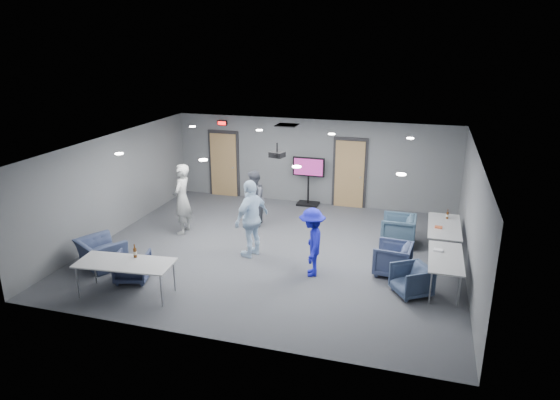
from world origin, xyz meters
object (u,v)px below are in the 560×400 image
(person_b, at_px, (254,199))
(table_front_left, at_px, (125,264))
(person_c, at_px, (252,218))
(chair_right_a, at_px, (398,230))
(person_d, at_px, (312,242))
(chair_front_a, at_px, (133,266))
(table_right_a, at_px, (444,227))
(projector, at_px, (277,154))
(table_right_b, at_px, (446,259))
(bottle_front, at_px, (135,253))
(person_a, at_px, (182,199))
(chair_right_b, at_px, (393,259))
(chair_right_c, at_px, (411,280))
(bottle_right, at_px, (447,215))
(chair_front_b, at_px, (101,253))
(tv_stand, at_px, (308,178))

(person_b, relative_size, table_front_left, 0.79)
(person_c, bearing_deg, chair_right_a, 137.80)
(person_d, distance_m, chair_front_a, 3.97)
(person_b, xyz_separation_m, table_right_a, (5.09, -0.44, -0.12))
(person_d, relative_size, projector, 4.05)
(table_right_b, xyz_separation_m, bottle_front, (-6.22, -1.86, 0.16))
(person_a, height_order, person_b, person_a)
(person_a, height_order, bottle_front, person_a)
(person_c, bearing_deg, chair_front_a, -25.06)
(chair_right_b, xyz_separation_m, chair_right_c, (0.45, -0.85, -0.04))
(person_b, height_order, chair_right_c, person_b)
(chair_right_a, height_order, bottle_right, bottle_right)
(person_c, height_order, chair_right_b, person_c)
(chair_front_b, relative_size, bottle_front, 3.49)
(person_c, relative_size, chair_front_b, 1.88)
(chair_right_a, relative_size, chair_front_a, 1.20)
(person_c, relative_size, chair_right_b, 2.39)
(chair_right_c, bearing_deg, chair_front_a, -113.18)
(bottle_right, bearing_deg, chair_right_b, -119.83)
(bottle_right, bearing_deg, tv_stand, 152.20)
(person_d, bearing_deg, person_c, -123.82)
(person_a, bearing_deg, table_front_left, 3.99)
(chair_front_a, xyz_separation_m, projector, (2.50, 2.69, 2.08))
(person_c, distance_m, table_right_b, 4.50)
(person_b, height_order, bottle_right, person_b)
(table_right_a, distance_m, bottle_right, 0.56)
(chair_right_b, height_order, chair_front_a, chair_right_b)
(person_d, xyz_separation_m, table_front_left, (-3.45, -1.98, -0.09))
(projector, bearing_deg, table_right_b, -0.94)
(chair_right_a, distance_m, chair_front_b, 7.30)
(table_right_a, bearing_deg, tv_stand, 56.24)
(person_b, height_order, chair_right_a, person_b)
(chair_front_a, relative_size, table_front_left, 0.35)
(chair_right_c, bearing_deg, table_right_b, 91.22)
(table_right_a, relative_size, table_front_left, 0.90)
(table_right_a, bearing_deg, person_c, 107.90)
(table_right_b, bearing_deg, chair_front_b, 98.47)
(projector, bearing_deg, chair_right_b, 0.56)
(chair_right_a, xyz_separation_m, chair_right_c, (0.45, -2.61, -0.07))
(person_c, height_order, chair_right_c, person_c)
(chair_right_c, bearing_deg, tv_stand, -179.66)
(table_right_b, relative_size, projector, 4.34)
(chair_right_a, bearing_deg, table_front_left, -50.27)
(person_a, height_order, table_right_a, person_a)
(chair_right_b, relative_size, chair_front_a, 1.13)
(tv_stand, bearing_deg, bottle_right, -27.80)
(chair_front_b, bearing_deg, chair_front_a, -171.04)
(person_b, relative_size, table_right_b, 0.96)
(chair_right_c, xyz_separation_m, chair_front_a, (-5.88, -1.08, 0.00))
(person_c, xyz_separation_m, bottle_right, (4.54, 1.98, -0.14))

